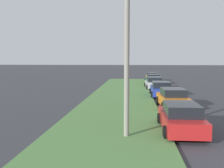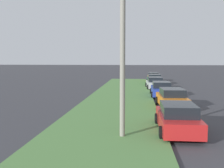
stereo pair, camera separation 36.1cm
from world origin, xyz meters
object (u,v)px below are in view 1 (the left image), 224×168
parked_car_blue (161,89)px  parked_car_green (153,79)px  parked_car_silver (154,83)px  parked_car_red (181,118)px  streetlight (135,42)px  parked_car_orange (173,98)px  parked_car_yellow (152,77)px

parked_car_blue → parked_car_green: (11.99, -0.09, 0.00)m
parked_car_silver → parked_car_green: size_ratio=1.00×
parked_car_red → parked_car_silver: size_ratio=0.99×
parked_car_silver → streetlight: size_ratio=0.58×
parked_car_orange → parked_car_silver: bearing=-0.8°
parked_car_blue → parked_car_silver: 6.46m
parked_car_orange → parked_car_green: (17.79, 0.19, 0.00)m
parked_car_blue → parked_car_green: same height
parked_car_red → parked_car_orange: bearing=-5.1°
parked_car_orange → parked_car_silver: same height
parked_car_silver → streetlight: (-20.03, 2.40, 3.67)m
parked_car_red → streetlight: streetlight is taller
parked_car_yellow → streetlight: 31.23m
parked_car_blue → streetlight: streetlight is taller
parked_car_orange → parked_car_green: same height
parked_car_red → parked_car_yellow: (29.69, -0.52, 0.00)m
parked_car_orange → streetlight: streetlight is taller
parked_car_blue → parked_car_yellow: (17.31, -0.25, 0.00)m
parked_car_blue → parked_car_yellow: 17.31m
parked_car_orange → parked_car_green: 17.79m
parked_car_green → parked_car_yellow: bearing=-3.6°
parked_car_silver → parked_car_yellow: same height
parked_car_blue → parked_car_silver: bearing=2.2°
parked_car_red → parked_car_green: (24.37, -0.36, 0.00)m
streetlight → parked_car_orange: bearing=-20.3°
parked_car_silver → streetlight: bearing=170.6°
parked_car_green → parked_car_yellow: (5.32, -0.16, 0.00)m
parked_car_blue → parked_car_silver: (6.46, 0.20, 0.00)m
parked_car_blue → parked_car_yellow: size_ratio=0.99×
parked_car_silver → parked_car_green: 5.54m
parked_car_silver → parked_car_yellow: size_ratio=1.01×
parked_car_orange → parked_car_yellow: same height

